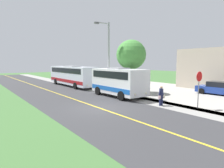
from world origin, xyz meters
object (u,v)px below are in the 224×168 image
at_px(stop_sign, 199,83).
at_px(transit_bus_rear, 72,75).
at_px(street_light_pole, 108,55).
at_px(pedestrian_with_bags, 161,95).
at_px(parked_car_near, 218,88).
at_px(tree_curbside, 131,55).
at_px(shuttle_bus_front, 118,81).

bearing_deg(stop_sign, transit_bus_rear, -85.31).
distance_m(stop_sign, street_light_pole, 10.78).
bearing_deg(pedestrian_with_bags, parked_car_near, 179.41).
height_order(pedestrian_with_bags, street_light_pole, street_light_pole).
bearing_deg(tree_curbside, shuttle_bus_front, 23.42).
distance_m(transit_bus_rear, pedestrian_with_bags, 16.96).
height_order(stop_sign, street_light_pole, street_light_pole).
relative_size(pedestrian_with_bags, parked_car_near, 0.36).
distance_m(pedestrian_with_bags, parked_car_near, 9.53).
height_order(pedestrian_with_bags, stop_sign, stop_sign).
xyz_separation_m(shuttle_bus_front, transit_bus_rear, (0.05, -11.30, 0.03)).
relative_size(stop_sign, street_light_pole, 0.36).
xyz_separation_m(parked_car_near, tree_curbside, (6.75, -6.97, 3.75)).
xyz_separation_m(shuttle_bus_front, stop_sign, (-1.54, 8.04, 0.32)).
relative_size(shuttle_bus_front, street_light_pole, 0.84).
relative_size(transit_bus_rear, street_light_pole, 1.46).
bearing_deg(tree_curbside, parked_car_near, 134.10).
bearing_deg(shuttle_bus_front, transit_bus_rear, -89.76).
height_order(pedestrian_with_bags, parked_car_near, pedestrian_with_bags).
bearing_deg(stop_sign, parked_car_near, -164.08).
bearing_deg(transit_bus_rear, tree_curbside, 105.99).
bearing_deg(transit_bus_rear, pedestrian_with_bags, 90.38).
bearing_deg(pedestrian_with_bags, stop_sign, 121.60).
bearing_deg(shuttle_bus_front, tree_curbside, -156.58).
xyz_separation_m(shuttle_bus_front, parked_car_near, (-9.59, 5.74, -0.96)).
distance_m(street_light_pole, tree_curbside, 2.77).
bearing_deg(shuttle_bus_front, parked_car_near, 149.10).
bearing_deg(stop_sign, tree_curbside, -97.99).
bearing_deg(shuttle_bus_front, stop_sign, 100.83).
height_order(shuttle_bus_front, transit_bus_rear, transit_bus_rear).
relative_size(transit_bus_rear, stop_sign, 4.10).
xyz_separation_m(transit_bus_rear, street_light_pole, (-0.36, 8.91, 2.76)).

